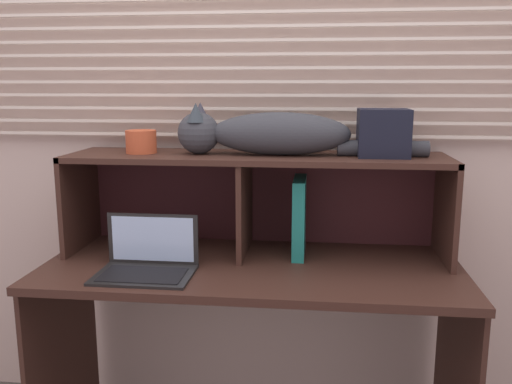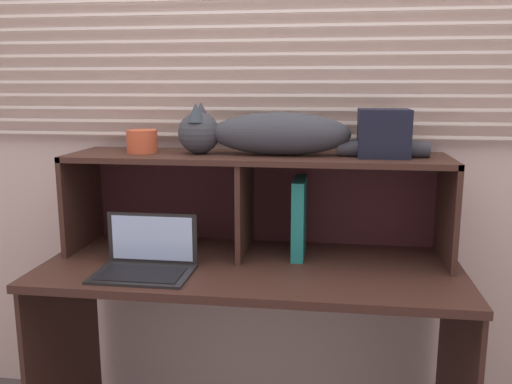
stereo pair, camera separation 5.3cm
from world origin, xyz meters
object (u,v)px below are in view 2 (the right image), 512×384
Objects in this scene: binder_upright at (299,217)px; small_basket at (142,141)px; storage_box at (383,133)px; laptop at (146,262)px; book_stack at (168,242)px; cat at (267,134)px.

binder_upright is 0.69m from small_basket.
small_basket reaches higher than binder_upright.
laptop is at bearing -161.31° from storage_box.
storage_box is (0.85, -0.00, 0.46)m from book_stack.
book_stack is at bearing 179.73° from storage_box.
cat is 0.50m from small_basket.
book_stack is at bearing 91.48° from laptop.
laptop is 2.82× the size of small_basket.
cat is at bearing 180.00° from binder_upright.
binder_upright is (0.53, 0.28, 0.11)m from laptop.
storage_box is (0.31, 0.00, 0.33)m from binder_upright.
cat is 0.44m from storage_box.
laptop is 0.99m from storage_box.
cat reaches higher than book_stack.
cat reaches higher than storage_box.
laptop is at bearing -144.67° from cat.
small_basket is at bearing 180.00° from cat.
laptop is 1.81× the size of storage_box.
binder_upright is at bearing 0.00° from small_basket.
cat is 2.81× the size of laptop.
book_stack is at bearing 179.43° from cat.
small_basket is 0.94m from storage_box.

